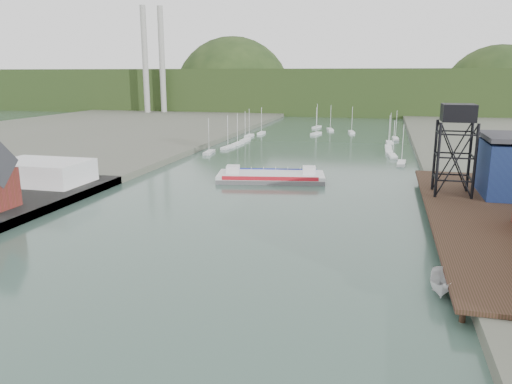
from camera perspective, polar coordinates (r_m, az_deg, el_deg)
The scene contains 9 objects.
ground at distance 47.97m, azimuth -16.63°, elevation -16.22°, with size 600.00×600.00×0.00m, color #334F45.
east_pier at distance 84.32m, azimuth 23.69°, elevation -2.46°, with size 14.00×70.00×2.45m.
white_shed at distance 110.00m, azimuth -23.23°, elevation 2.12°, with size 18.00×12.00×4.50m, color silver.
lift_tower at distance 94.42m, azimuth 22.07°, elevation 7.79°, with size 6.50×6.50×16.00m.
marina_sailboats at distance 176.73m, azimuth 6.98°, elevation 5.82°, with size 57.71×92.65×0.90m.
smokestacks at distance 297.20m, azimuth -11.62°, elevation 14.40°, with size 11.20×8.20×60.00m.
distant_hills at distance 337.96m, azimuth 10.06°, elevation 10.98°, with size 500.00×120.00×80.00m.
chain_ferry at distance 110.88m, azimuth 1.71°, elevation 1.77°, with size 24.79×13.55×3.38m.
motorboat at distance 58.25m, azimuth 20.41°, elevation -9.79°, with size 2.28×6.06×2.34m, color silver.
Camera 1 is at (22.69, -35.31, 23.24)m, focal length 35.00 mm.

